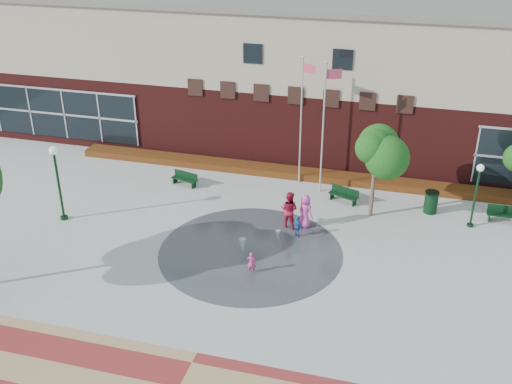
% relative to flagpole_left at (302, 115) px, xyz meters
% --- Properties ---
extents(ground, '(120.00, 120.00, 0.00)m').
position_rel_flagpole_left_xyz_m(ground, '(-0.68, -10.88, -4.04)').
color(ground, '#666056').
rests_on(ground, ground).
extents(plaza_concrete, '(46.00, 18.00, 0.01)m').
position_rel_flagpole_left_xyz_m(plaza_concrete, '(-0.68, -6.88, -4.04)').
color(plaza_concrete, '#A8A8A0').
rests_on(plaza_concrete, ground).
extents(splash_pad, '(8.40, 8.40, 0.01)m').
position_rel_flagpole_left_xyz_m(splash_pad, '(-0.68, -7.88, -4.04)').
color(splash_pad, '#383A3D').
rests_on(splash_pad, ground).
extents(library_building, '(44.40, 10.40, 9.20)m').
position_rel_flagpole_left_xyz_m(library_building, '(-0.68, 6.60, 0.60)').
color(library_building, '#4C1514').
rests_on(library_building, ground).
extents(flower_bed, '(26.00, 1.20, 0.40)m').
position_rel_flagpole_left_xyz_m(flower_bed, '(-0.68, 0.72, -4.04)').
color(flower_bed, '#8B0608').
rests_on(flower_bed, ground).
extents(flagpole_left, '(0.80, 0.38, 7.26)m').
position_rel_flagpole_left_xyz_m(flagpole_left, '(0.00, 0.00, 0.00)').
color(flagpole_left, silver).
rests_on(flagpole_left, ground).
extents(flagpole_right, '(0.85, 0.36, 7.26)m').
position_rel_flagpole_left_xyz_m(flagpole_right, '(1.36, -0.83, 0.02)').
color(flagpole_right, silver).
rests_on(flagpole_right, ground).
extents(lamp_left, '(0.42, 0.42, 3.95)m').
position_rel_flagpole_left_xyz_m(lamp_left, '(-10.60, -7.36, -1.58)').
color(lamp_left, black).
rests_on(lamp_left, ground).
extents(lamp_right, '(0.35, 0.35, 3.35)m').
position_rel_flagpole_left_xyz_m(lamp_right, '(9.15, -2.74, -1.96)').
color(lamp_right, black).
rests_on(lamp_right, ground).
extents(bench_left, '(1.62, 0.82, 0.78)m').
position_rel_flagpole_left_xyz_m(bench_left, '(-6.16, -2.09, -3.79)').
color(bench_left, black).
rests_on(bench_left, ground).
extents(bench_mid, '(1.66, 0.99, 0.81)m').
position_rel_flagpole_left_xyz_m(bench_mid, '(2.74, -1.77, -3.78)').
color(bench_mid, black).
rests_on(bench_mid, ground).
extents(bench_right, '(1.66, 0.50, 0.83)m').
position_rel_flagpole_left_xyz_m(bench_right, '(10.77, -1.85, -3.77)').
color(bench_right, black).
rests_on(bench_right, ground).
extents(trash_can, '(0.72, 0.72, 1.19)m').
position_rel_flagpole_left_xyz_m(trash_can, '(7.21, -1.76, -3.44)').
color(trash_can, black).
rests_on(trash_can, ground).
extents(tree_mid, '(2.91, 2.91, 4.91)m').
position_rel_flagpole_left_xyz_m(tree_mid, '(4.28, -2.91, -0.46)').
color(tree_mid, '#4C392C').
rests_on(tree_mid, ground).
extents(water_jet_a, '(0.33, 0.33, 0.64)m').
position_rel_flagpole_left_xyz_m(water_jet_a, '(-1.02, -7.95, -4.04)').
color(water_jet_a, white).
rests_on(water_jet_a, ground).
extents(water_jet_b, '(0.23, 0.23, 0.51)m').
position_rel_flagpole_left_xyz_m(water_jet_b, '(0.29, -6.55, -4.04)').
color(water_jet_b, white).
rests_on(water_jet_b, ground).
extents(child_splash, '(0.40, 0.28, 1.04)m').
position_rel_flagpole_left_xyz_m(child_splash, '(-0.17, -9.49, -3.52)').
color(child_splash, '#CB397B').
rests_on(child_splash, ground).
extents(adult_red, '(1.05, 0.89, 1.91)m').
position_rel_flagpole_left_xyz_m(adult_red, '(0.52, -5.16, -3.09)').
color(adult_red, '#AD1834').
rests_on(adult_red, ground).
extents(adult_pink, '(1.00, 0.91, 1.72)m').
position_rel_flagpole_left_xyz_m(adult_pink, '(1.27, -4.90, -3.18)').
color(adult_pink, '#EE48B4').
rests_on(adult_pink, ground).
extents(child_blue, '(0.68, 0.58, 1.09)m').
position_rel_flagpole_left_xyz_m(child_blue, '(1.11, -5.96, -3.49)').
color(child_blue, '#2B57AC').
rests_on(child_blue, ground).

